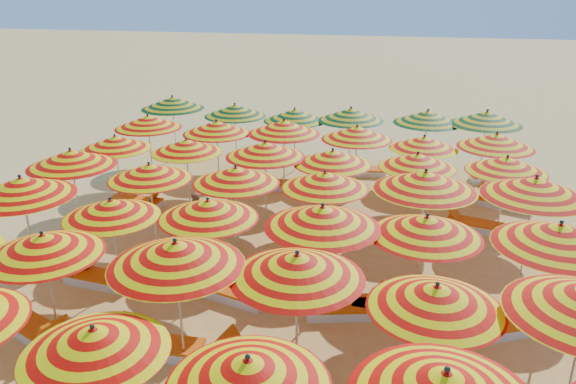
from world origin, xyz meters
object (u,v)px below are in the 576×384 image
Objects in this scene: umbrella_9 at (297,266)px; umbrella_12 at (21,187)px; umbrella_20 at (236,175)px; umbrella_24 at (115,143)px; umbrella_2 at (94,341)px; umbrella_35 at (496,141)px; umbrella_10 at (436,297)px; umbrella_33 at (357,133)px; umbrella_25 at (186,146)px; umbrella_36 at (173,103)px; umbrella_7 at (43,245)px; umbrella_30 at (148,122)px; lounger_6 at (35,330)px; umbrella_18 at (71,158)px; lounger_15 at (510,325)px; umbrella_34 at (424,143)px; umbrella_17 at (559,235)px; umbrella_29 at (507,164)px; umbrella_16 at (426,226)px; umbrella_37 at (235,110)px; lounger_8 at (263,367)px; umbrella_38 at (295,115)px; umbrella_8 at (176,254)px; lounger_16 at (137,202)px; beachgoer_b at (195,214)px; lounger_7 at (158,346)px; umbrella_31 at (217,127)px; lounger_18 at (268,184)px; lounger_12 at (234,293)px; umbrella_32 at (284,127)px; lounger_19 at (504,203)px; lounger_20 at (362,171)px; lounger_13 at (347,309)px; umbrella_41 at (487,118)px; umbrella_19 at (149,172)px; umbrella_27 at (333,157)px; lounger_21 at (496,178)px; umbrella_28 at (417,161)px; umbrella_23 at (535,187)px; umbrella_40 at (428,117)px; umbrella_39 at (351,114)px; lounger_14 at (394,310)px; umbrella_13 at (111,209)px; lounger_10 at (62,267)px.

umbrella_9 is 0.93× the size of umbrella_12.
umbrella_24 is (-4.65, 2.38, -0.07)m from umbrella_20.
umbrella_2 is 13.52m from umbrella_35.
umbrella_33 reaches higher than umbrella_10.
umbrella_36 is at bearing 116.95° from umbrella_25.
umbrella_30 is (-2.13, 9.24, 0.06)m from umbrella_7.
umbrella_7 reaches higher than lounger_6.
umbrella_10 is 9.74m from umbrella_35.
umbrella_18 is 1.00× the size of umbrella_25.
lounger_15 is (-0.39, -7.03, -2.04)m from umbrella_35.
umbrella_2 is at bearing -112.69° from umbrella_34.
umbrella_18 is (-11.93, 2.68, -0.06)m from umbrella_17.
umbrella_10 is 1.07× the size of umbrella_12.
umbrella_29 is 2.95m from umbrella_34.
umbrella_16 is 5.35m from umbrella_29.
lounger_8 is (4.03, -11.77, -2.03)m from umbrella_37.
umbrella_35 is at bearing 58.92° from umbrella_2.
umbrella_8 is at bearing -89.42° from umbrella_38.
beachgoer_b is at bearing -25.50° from lounger_16.
umbrella_24 is 8.51m from lounger_7.
umbrella_29 is at bearing -12.30° from umbrella_31.
umbrella_29 is 9.23m from umbrella_31.
umbrella_10 is (4.51, -0.19, -0.21)m from umbrella_8.
lounger_18 is at bearing -63.15° from lounger_8.
umbrella_18 reaches higher than umbrella_38.
umbrella_32 is at bearing 109.56° from lounger_12.
umbrella_25 is 1.51× the size of lounger_19.
lounger_15 is 1.02× the size of lounger_20.
lounger_19 is (4.26, 7.12, 0.00)m from lounger_13.
lounger_19 is (2.66, 0.07, -1.86)m from umbrella_34.
umbrella_34 is 3.25m from umbrella_41.
umbrella_41 reaches higher than umbrella_19.
lounger_12 is 1.00× the size of lounger_13.
umbrella_27 is 7.52m from lounger_21.
umbrella_28 is 1.62× the size of lounger_7.
umbrella_8 is 12.06m from lounger_20.
umbrella_23 is 1.37× the size of umbrella_27.
lounger_18 is at bearing -161.94° from beachgoer_b.
umbrella_24 is 5.21m from umbrella_37.
lounger_15 is at bearing -23.56° from umbrella_24.
umbrella_35 is at bearing -51.70° from umbrella_40.
umbrella_8 is 11.88m from umbrella_39.
umbrella_23 reaches higher than lounger_8.
lounger_14 is 9.53m from lounger_16.
umbrella_35 is (9.14, 7.05, 0.15)m from umbrella_13.
lounger_10 is 0.98× the size of lounger_15.
umbrella_32 is 1.68× the size of lounger_21.
umbrella_20 is 5.86m from lounger_6.
umbrella_19 is 0.80× the size of umbrella_23.
umbrella_20 is (2.34, 0.12, 0.03)m from umbrella_19.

